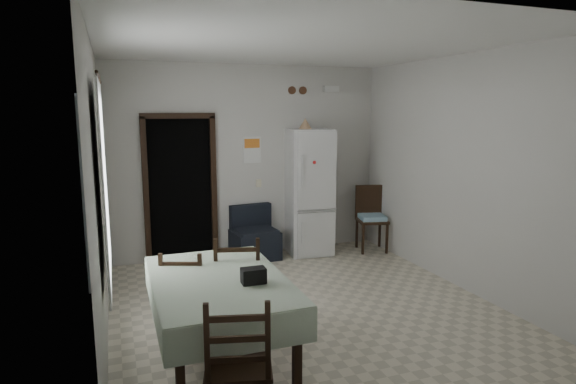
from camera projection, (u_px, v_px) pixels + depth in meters
The scene contains 25 objects.
ground at pixel (303, 306), 5.52m from camera, with size 4.50×4.50×0.00m, color beige.
ceiling at pixel (304, 44), 5.03m from camera, with size 4.20×4.50×0.02m, color white, non-canonical shape.
wall_back at pixel (249, 161), 7.36m from camera, with size 4.20×0.02×2.90m, color beige, non-canonical shape.
wall_front at pixel (430, 228), 3.19m from camera, with size 4.20×0.02×2.90m, color beige, non-canonical shape.
wall_left at pixel (99, 192), 4.56m from camera, with size 0.02×4.50×2.90m, color beige, non-canonical shape.
wall_right at pixel (460, 173), 5.99m from camera, with size 0.02×4.50×2.90m, color beige, non-canonical shape.
doorway at pixel (178, 188), 7.26m from camera, with size 1.06×0.52×2.22m.
window_recess at pixel (92, 185), 4.35m from camera, with size 0.10×1.20×1.60m, color silver.
curtain at pixel (104, 185), 4.38m from camera, with size 0.02×1.45×1.85m, color white.
curtain_rod at pixel (99, 78), 4.23m from camera, with size 0.02×0.02×1.60m, color black.
calendar at pixel (252, 150), 7.34m from camera, with size 0.28×0.02×0.40m, color white.
calendar_image at pixel (252, 143), 7.31m from camera, with size 0.24×0.01×0.14m, color orange.
light_switch at pixel (259, 183), 7.46m from camera, with size 0.08×0.02×0.12m, color beige.
vent_left at pixel (292, 90), 7.40m from camera, with size 0.12×0.12×0.03m, color #533321.
vent_right at pixel (303, 90), 7.46m from camera, with size 0.12×0.12×0.03m, color #533321.
emergency_light at pixel (331, 89), 7.59m from camera, with size 0.25×0.07×0.09m, color white.
fridge at pixel (308, 192), 7.43m from camera, with size 0.63×0.63×1.94m, color silver, non-canonical shape.
tan_cone at pixel (305, 124), 7.22m from camera, with size 0.20×0.20×0.16m, color tan.
navy_seat at pixel (255, 233), 7.24m from camera, with size 0.65×0.63×0.79m, color black, non-canonical shape.
corner_chair at pixel (372, 219), 7.62m from camera, with size 0.45×0.45×1.03m, color black, non-canonical shape.
dining_table at pixel (220, 326), 4.06m from camera, with size 1.07×1.63×0.85m, color #ADC0A4, non-canonical shape.
black_bag at pixel (254, 276), 3.85m from camera, with size 0.19×0.12×0.13m, color black.
dining_chair_far_left at pixel (186, 297), 4.54m from camera, with size 0.41×0.41×0.96m, color black, non-canonical shape.
dining_chair_far_right at pixel (238, 286), 4.69m from camera, with size 0.45×0.45×1.06m, color black, non-canonical shape.
dining_chair_near_head at pixel (238, 364), 3.27m from camera, with size 0.45×0.45×1.04m, color black, non-canonical shape.
Camera 1 is at (-1.95, -4.84, 2.23)m, focal length 30.00 mm.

